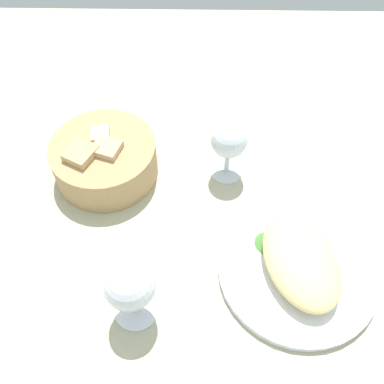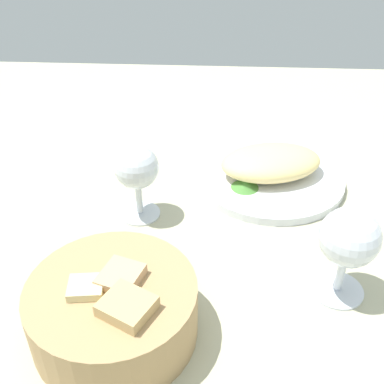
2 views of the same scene
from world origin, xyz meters
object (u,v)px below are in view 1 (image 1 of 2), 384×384
object	(u,v)px
plate	(297,270)
wine_glass_far	(130,287)
bread_basket	(104,159)
wine_glass_near	(229,143)

from	to	relation	value
plate	wine_glass_far	world-z (taller)	wine_glass_far
plate	bread_basket	world-z (taller)	bread_basket
plate	wine_glass_far	distance (cm)	27.11
bread_basket	wine_glass_near	distance (cm)	22.89
plate	wine_glass_near	bearing A→B (deg)	27.20
plate	bread_basket	xyz separation A→B (cm)	(20.13, 33.20, 3.14)
bread_basket	wine_glass_near	world-z (taller)	wine_glass_near
plate	wine_glass_far	size ratio (longest dim) A/B	2.01
bread_basket	wine_glass_near	size ratio (longest dim) A/B	1.59
bread_basket	plate	bearing A→B (deg)	-121.24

